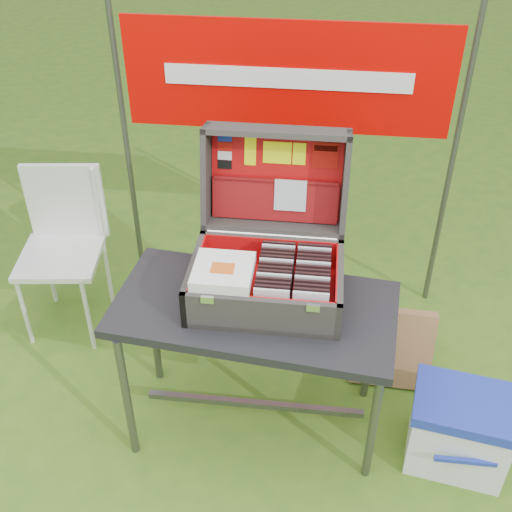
# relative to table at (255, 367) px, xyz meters

# --- Properties ---
(ground) EXTENTS (80.00, 80.00, 0.00)m
(ground) POSITION_rel_table_xyz_m (0.04, -0.07, -0.36)
(ground) COLOR #3A661B
(ground) RESTS_ON ground
(table) EXTENTS (1.21, 0.69, 0.72)m
(table) POSITION_rel_table_xyz_m (0.00, 0.00, 0.00)
(table) COLOR #26272A
(table) RESTS_ON ground
(table_top) EXTENTS (1.21, 0.69, 0.04)m
(table_top) POSITION_rel_table_xyz_m (0.00, 0.00, 0.34)
(table_top) COLOR #26272A
(table_top) RESTS_ON ground
(table_leg_fl) EXTENTS (0.04, 0.04, 0.68)m
(table_leg_fl) POSITION_rel_table_xyz_m (-0.52, -0.23, -0.02)
(table_leg_fl) COLOR #59595B
(table_leg_fl) RESTS_ON ground
(table_leg_fr) EXTENTS (0.04, 0.04, 0.68)m
(table_leg_fr) POSITION_rel_table_xyz_m (0.52, -0.23, -0.02)
(table_leg_fr) COLOR #59595B
(table_leg_fr) RESTS_ON ground
(table_leg_bl) EXTENTS (0.04, 0.04, 0.68)m
(table_leg_bl) POSITION_rel_table_xyz_m (-0.52, 0.23, -0.02)
(table_leg_bl) COLOR #59595B
(table_leg_bl) RESTS_ON ground
(table_leg_br) EXTENTS (0.04, 0.04, 0.68)m
(table_leg_br) POSITION_rel_table_xyz_m (0.52, 0.23, -0.02)
(table_leg_br) COLOR #59595B
(table_leg_br) RESTS_ON ground
(table_brace) EXTENTS (1.00, 0.03, 0.03)m
(table_brace) POSITION_rel_table_xyz_m (0.00, 0.00, -0.24)
(table_brace) COLOR #59595B
(table_brace) RESTS_ON ground
(suitcase) EXTENTS (0.62, 0.60, 0.58)m
(suitcase) POSITION_rel_table_xyz_m (0.04, 0.11, 0.65)
(suitcase) COLOR #484540
(suitcase) RESTS_ON table
(suitcase_base_bottom) EXTENTS (0.62, 0.44, 0.02)m
(suitcase_base_bottom) POSITION_rel_table_xyz_m (0.04, 0.05, 0.37)
(suitcase_base_bottom) COLOR #484540
(suitcase_base_bottom) RESTS_ON table_top
(suitcase_base_wall_front) EXTENTS (0.62, 0.02, 0.17)m
(suitcase_base_wall_front) POSITION_rel_table_xyz_m (0.04, -0.16, 0.44)
(suitcase_base_wall_front) COLOR #484540
(suitcase_base_wall_front) RESTS_ON table_top
(suitcase_base_wall_back) EXTENTS (0.62, 0.02, 0.17)m
(suitcase_base_wall_back) POSITION_rel_table_xyz_m (0.04, 0.26, 0.44)
(suitcase_base_wall_back) COLOR #484540
(suitcase_base_wall_back) RESTS_ON table_top
(suitcase_base_wall_left) EXTENTS (0.02, 0.44, 0.17)m
(suitcase_base_wall_left) POSITION_rel_table_xyz_m (-0.26, 0.05, 0.44)
(suitcase_base_wall_left) COLOR #484540
(suitcase_base_wall_left) RESTS_ON table_top
(suitcase_base_wall_right) EXTENTS (0.02, 0.44, 0.17)m
(suitcase_base_wall_right) POSITION_rel_table_xyz_m (0.34, 0.05, 0.44)
(suitcase_base_wall_right) COLOR #484540
(suitcase_base_wall_right) RESTS_ON table_top
(suitcase_liner_floor) EXTENTS (0.57, 0.39, 0.01)m
(suitcase_liner_floor) POSITION_rel_table_xyz_m (0.04, 0.05, 0.39)
(suitcase_liner_floor) COLOR red
(suitcase_liner_floor) RESTS_ON suitcase_base_bottom
(suitcase_latch_left) EXTENTS (0.05, 0.01, 0.03)m
(suitcase_latch_left) POSITION_rel_table_xyz_m (-0.16, -0.17, 0.52)
(suitcase_latch_left) COLOR silver
(suitcase_latch_left) RESTS_ON suitcase_base_wall_front
(suitcase_latch_right) EXTENTS (0.05, 0.01, 0.03)m
(suitcase_latch_right) POSITION_rel_table_xyz_m (0.24, -0.17, 0.52)
(suitcase_latch_right) COLOR silver
(suitcase_latch_right) RESTS_ON suitcase_base_wall_front
(suitcase_hinge) EXTENTS (0.56, 0.02, 0.02)m
(suitcase_hinge) POSITION_rel_table_xyz_m (0.04, 0.27, 0.53)
(suitcase_hinge) COLOR silver
(suitcase_hinge) RESTS_ON suitcase_base_wall_back
(suitcase_lid_back) EXTENTS (0.62, 0.12, 0.44)m
(suitcase_lid_back) POSITION_rel_table_xyz_m (0.04, 0.47, 0.71)
(suitcase_lid_back) COLOR #484540
(suitcase_lid_back) RESTS_ON suitcase_base_wall_back
(suitcase_lid_rim_far) EXTENTS (0.62, 0.17, 0.06)m
(suitcase_lid_rim_far) POSITION_rel_table_xyz_m (0.04, 0.45, 0.93)
(suitcase_lid_rim_far) COLOR #484540
(suitcase_lid_rim_far) RESTS_ON suitcase_lid_back
(suitcase_lid_rim_near) EXTENTS (0.62, 0.17, 0.06)m
(suitcase_lid_rim_near) POSITION_rel_table_xyz_m (0.04, 0.36, 0.52)
(suitcase_lid_rim_near) COLOR #484540
(suitcase_lid_rim_near) RESTS_ON suitcase_lid_back
(suitcase_lid_rim_left) EXTENTS (0.02, 0.26, 0.47)m
(suitcase_lid_rim_left) POSITION_rel_table_xyz_m (-0.26, 0.40, 0.72)
(suitcase_lid_rim_left) COLOR #484540
(suitcase_lid_rim_left) RESTS_ON suitcase_lid_back
(suitcase_lid_rim_right) EXTENTS (0.02, 0.26, 0.47)m
(suitcase_lid_rim_right) POSITION_rel_table_xyz_m (0.34, 0.40, 0.72)
(suitcase_lid_rim_right) COLOR #484540
(suitcase_lid_rim_right) RESTS_ON suitcase_lid_back
(suitcase_lid_liner) EXTENTS (0.56, 0.09, 0.38)m
(suitcase_lid_liner) POSITION_rel_table_xyz_m (0.04, 0.45, 0.71)
(suitcase_lid_liner) COLOR red
(suitcase_lid_liner) RESTS_ON suitcase_lid_back
(suitcase_liner_wall_front) EXTENTS (0.57, 0.01, 0.14)m
(suitcase_liner_wall_front) POSITION_rel_table_xyz_m (0.04, -0.14, 0.45)
(suitcase_liner_wall_front) COLOR red
(suitcase_liner_wall_front) RESTS_ON suitcase_base_bottom
(suitcase_liner_wall_back) EXTENTS (0.57, 0.01, 0.14)m
(suitcase_liner_wall_back) POSITION_rel_table_xyz_m (0.04, 0.24, 0.45)
(suitcase_liner_wall_back) COLOR red
(suitcase_liner_wall_back) RESTS_ON suitcase_base_bottom
(suitcase_liner_wall_left) EXTENTS (0.01, 0.39, 0.14)m
(suitcase_liner_wall_left) POSITION_rel_table_xyz_m (-0.24, 0.05, 0.45)
(suitcase_liner_wall_left) COLOR red
(suitcase_liner_wall_left) RESTS_ON suitcase_base_bottom
(suitcase_liner_wall_right) EXTENTS (0.01, 0.39, 0.14)m
(suitcase_liner_wall_right) POSITION_rel_table_xyz_m (0.32, 0.05, 0.45)
(suitcase_liner_wall_right) COLOR red
(suitcase_liner_wall_right) RESTS_ON suitcase_base_bottom
(suitcase_lid_pocket) EXTENTS (0.55, 0.07, 0.18)m
(suitcase_lid_pocket) POSITION_rel_table_xyz_m (0.04, 0.41, 0.61)
(suitcase_lid_pocket) COLOR maroon
(suitcase_lid_pocket) RESTS_ON suitcase_lid_liner
(suitcase_pocket_edge) EXTENTS (0.54, 0.02, 0.02)m
(suitcase_pocket_edge) POSITION_rel_table_xyz_m (0.04, 0.43, 0.70)
(suitcase_pocket_edge) COLOR maroon
(suitcase_pocket_edge) RESTS_ON suitcase_lid_pocket
(suitcase_pocket_cd) EXTENTS (0.14, 0.04, 0.14)m
(suitcase_pocket_cd) POSITION_rel_table_xyz_m (0.11, 0.40, 0.65)
(suitcase_pocket_cd) COLOR silver
(suitcase_pocket_cd) RESTS_ON suitcase_lid_pocket
(lid_sticker_cc_a) EXTENTS (0.06, 0.01, 0.04)m
(lid_sticker_cc_a) POSITION_rel_table_xyz_m (-0.18, 0.48, 0.87)
(lid_sticker_cc_a) COLOR #1933B2
(lid_sticker_cc_a) RESTS_ON suitcase_lid_liner
(lid_sticker_cc_b) EXTENTS (0.06, 0.01, 0.04)m
(lid_sticker_cc_b) POSITION_rel_table_xyz_m (-0.18, 0.48, 0.83)
(lid_sticker_cc_b) COLOR #B61008
(lid_sticker_cc_b) RESTS_ON suitcase_lid_liner
(lid_sticker_cc_c) EXTENTS (0.06, 0.01, 0.04)m
(lid_sticker_cc_c) POSITION_rel_table_xyz_m (-0.18, 0.47, 0.79)
(lid_sticker_cc_c) COLOR white
(lid_sticker_cc_c) RESTS_ON suitcase_lid_liner
(lid_sticker_cc_d) EXTENTS (0.06, 0.01, 0.04)m
(lid_sticker_cc_d) POSITION_rel_table_xyz_m (-0.18, 0.46, 0.75)
(lid_sticker_cc_d) COLOR black
(lid_sticker_cc_d) RESTS_ON suitcase_lid_liner
(lid_card_neon_tall) EXTENTS (0.05, 0.03, 0.12)m
(lid_card_neon_tall) POSITION_rel_table_xyz_m (-0.07, 0.47, 0.82)
(lid_card_neon_tall) COLOR #EDFC09
(lid_card_neon_tall) RESTS_ON suitcase_lid_liner
(lid_card_neon_main) EXTENTS (0.12, 0.02, 0.09)m
(lid_card_neon_main) POSITION_rel_table_xyz_m (0.04, 0.47, 0.82)
(lid_card_neon_main) COLOR #EDFC09
(lid_card_neon_main) RESTS_ON suitcase_lid_liner
(lid_card_neon_small) EXTENTS (0.06, 0.02, 0.09)m
(lid_card_neon_small) POSITION_rel_table_xyz_m (0.13, 0.47, 0.82)
(lid_card_neon_small) COLOR #EDFC09
(lid_card_neon_small) RESTS_ON suitcase_lid_liner
(lid_sticker_band) EXTENTS (0.11, 0.03, 0.11)m
(lid_sticker_band) POSITION_rel_table_xyz_m (0.24, 0.47, 0.82)
(lid_sticker_band) COLOR #B61008
(lid_sticker_band) RESTS_ON suitcase_lid_liner
(lid_sticker_band_bar) EXTENTS (0.10, 0.01, 0.02)m
(lid_sticker_band_bar) POSITION_rel_table_xyz_m (0.24, 0.48, 0.84)
(lid_sticker_band_bar) COLOR black
(lid_sticker_band_bar) RESTS_ON suitcase_lid_liner
(cd_left_0) EXTENTS (0.14, 0.01, 0.16)m
(cd_left_0) POSITION_rel_table_xyz_m (0.08, -0.12, 0.47)
(cd_left_0) COLOR silver
(cd_left_0) RESTS_ON suitcase_liner_floor
(cd_left_1) EXTENTS (0.14, 0.01, 0.16)m
(cd_left_1) POSITION_rel_table_xyz_m (0.08, -0.10, 0.47)
(cd_left_1) COLOR black
(cd_left_1) RESTS_ON suitcase_liner_floor
(cd_left_2) EXTENTS (0.14, 0.01, 0.16)m
(cd_left_2) POSITION_rel_table_xyz_m (0.08, -0.07, 0.47)
(cd_left_2) COLOR black
(cd_left_2) RESTS_ON suitcase_liner_floor
(cd_left_3) EXTENTS (0.14, 0.01, 0.16)m
(cd_left_3) POSITION_rel_table_xyz_m (0.08, -0.05, 0.47)
(cd_left_3) COLOR black
(cd_left_3) RESTS_ON suitcase_liner_floor
(cd_left_4) EXTENTS (0.14, 0.01, 0.16)m
(cd_left_4) POSITION_rel_table_xyz_m (0.08, -0.02, 0.47)
(cd_left_4) COLOR silver
(cd_left_4) RESTS_ON suitcase_liner_floor
(cd_left_5) EXTENTS (0.14, 0.01, 0.16)m
(cd_left_5) POSITION_rel_table_xyz_m (0.08, 0.00, 0.47)
(cd_left_5) COLOR black
(cd_left_5) RESTS_ON suitcase_liner_floor
(cd_left_6) EXTENTS (0.14, 0.01, 0.16)m
(cd_left_6) POSITION_rel_table_xyz_m (0.08, 0.03, 0.47)
(cd_left_6) COLOR black
(cd_left_6) RESTS_ON suitcase_liner_floor
(cd_left_7) EXTENTS (0.14, 0.01, 0.16)m
(cd_left_7) POSITION_rel_table_xyz_m (0.08, 0.05, 0.47)
(cd_left_7) COLOR black
(cd_left_7) RESTS_ON suitcase_liner_floor
(cd_left_8) EXTENTS (0.14, 0.01, 0.16)m
(cd_left_8) POSITION_rel_table_xyz_m (0.08, 0.07, 0.47)
(cd_left_8) COLOR silver
(cd_left_8) RESTS_ON suitcase_liner_floor
(cd_left_9) EXTENTS (0.14, 0.01, 0.16)m
(cd_left_9) POSITION_rel_table_xyz_m (0.08, 0.10, 0.47)
(cd_left_9) COLOR black
(cd_left_9) RESTS_ON suitcase_liner_floor
(cd_left_10) EXTENTS (0.14, 0.01, 0.16)m
(cd_left_10) POSITION_rel_table_xyz_m (0.08, 0.12, 0.47)
(cd_left_10) COLOR black
(cd_left_10) RESTS_ON suitcase_liner_floor
(cd_left_11) EXTENTS (0.14, 0.01, 0.16)m
(cd_left_11) POSITION_rel_table_xyz_m (0.08, 0.15, 0.47)
(cd_left_11) COLOR black
(cd_left_11) RESTS_ON suitcase_liner_floor
(cd_left_12) EXTENTS (0.14, 0.01, 0.16)m
(cd_left_12) POSITION_rel_table_xyz_m (0.08, 0.17, 0.47)
(cd_left_12) COLOR silver
(cd_left_12) RESTS_ON suitcase_liner_floor
(cd_left_13) EXTENTS (0.14, 0.01, 0.16)m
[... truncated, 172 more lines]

